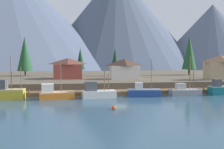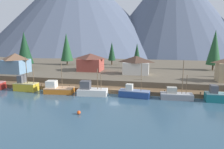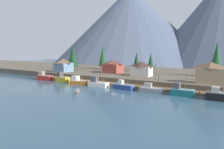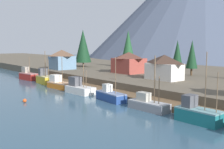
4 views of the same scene
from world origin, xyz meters
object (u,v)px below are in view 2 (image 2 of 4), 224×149
fishing_boat_yellow (25,85)px  conifer_near_right (67,47)px  house_blue (16,63)px  conifer_near_left (25,48)px  house_white (136,65)px  conifer_back_left (112,51)px  fishing_boat_grey (176,95)px  house_red (91,62)px  fishing_boat_teal (219,96)px  channel_buoy (79,112)px  conifer_back_right (137,54)px  fishing_boat_white (91,90)px  conifer_mid_right (214,48)px  fishing_boat_blue (134,93)px  fishing_boat_orange (58,89)px

fishing_boat_yellow → conifer_near_right: bearing=96.6°
house_blue → conifer_near_left: size_ratio=0.55×
house_white → conifer_back_left: bearing=120.1°
fishing_boat_grey → house_red: size_ratio=1.08×
fishing_boat_teal → channel_buoy: size_ratio=13.83×
house_white → channel_buoy: size_ratio=11.84×
house_red → conifer_back_right: conifer_back_right is taller
fishing_boat_white → conifer_mid_right: size_ratio=0.53×
conifer_back_left → house_blue: bearing=-135.1°
conifer_mid_right → conifer_back_left: (-37.71, 7.60, -2.28)m
fishing_boat_yellow → channel_buoy: (19.90, -13.34, -1.04)m
house_white → conifer_mid_right: (25.63, 13.24, 4.98)m
fishing_boat_blue → conifer_near_left: size_ratio=0.62×
house_blue → fishing_boat_grey: bearing=-13.0°
fishing_boat_orange → fishing_boat_white: bearing=-5.9°
fishing_boat_grey → conifer_mid_right: 34.79m
house_white → house_blue: house_blue is taller
house_red → fishing_boat_teal: bearing=-29.7°
conifer_near_left → channel_buoy: size_ratio=19.14×
house_white → conifer_near_left: (-42.21, 5.40, 4.56)m
fishing_boat_blue → conifer_mid_right: bearing=56.3°
conifer_near_left → conifer_back_left: 33.90m
fishing_boat_teal → conifer_near_right: size_ratio=0.74×
house_white → channel_buoy: house_white is taller
fishing_boat_teal → house_red: 41.35m
fishing_boat_orange → channel_buoy: size_ratio=11.22×
conifer_near_right → fishing_boat_orange: bearing=-70.0°
fishing_boat_yellow → conifer_near_right: (-2.98, 33.55, 8.48)m
fishing_boat_blue → conifer_back_right: (-1.95, 28.86, 7.04)m
fishing_boat_white → conifer_near_left: conifer_near_left is taller
fishing_boat_orange → house_white: house_white is taller
fishing_boat_orange → fishing_boat_grey: bearing=-5.0°
fishing_boat_yellow → house_red: bearing=62.0°
house_blue → fishing_boat_white: bearing=-22.2°
fishing_boat_teal → fishing_boat_orange: bearing=-179.7°
fishing_boat_orange → house_red: 21.58m
house_white → conifer_back_right: bearing=94.0°
conifer_back_left → channel_buoy: 51.71m
fishing_boat_blue → conifer_near_right: conifer_near_right is taller
fishing_boat_orange → conifer_near_left: 34.34m
fishing_boat_yellow → conifer_mid_right: 61.67m
fishing_boat_white → conifer_near_left: size_ratio=0.55×
fishing_boat_grey → fishing_boat_blue: bearing=178.5°
house_white → channel_buoy: 31.44m
fishing_boat_yellow → house_red: fishing_boat_yellow is taller
fishing_boat_orange → house_white: (18.08, 17.34, 4.35)m
fishing_boat_orange → fishing_boat_blue: (19.19, 0.49, -0.11)m
fishing_boat_teal → conifer_mid_right: conifer_mid_right is taller
fishing_boat_blue → house_blue: bearing=169.3°
conifer_back_left → conifer_back_right: (11.25, -8.83, -0.11)m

